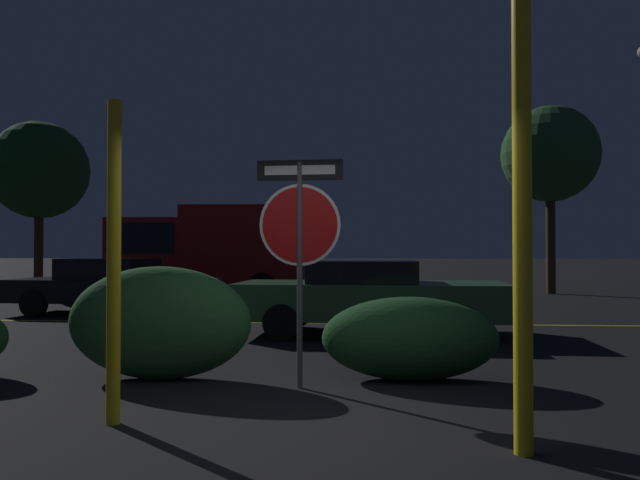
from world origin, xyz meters
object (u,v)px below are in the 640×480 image
stop_sign (300,226)px  yellow_pole_right (522,214)px  hedge_bush_1 (159,323)px  passing_car_1 (113,286)px  yellow_pole_left (114,261)px  tree_0 (550,155)px  hedge_bush_2 (410,338)px  passing_car_2 (370,296)px  delivery_truck (207,248)px  tree_1 (39,171)px

stop_sign → yellow_pole_right: size_ratio=0.70×
hedge_bush_1 → passing_car_1: passing_car_1 is taller
yellow_pole_left → hedge_bush_1: bearing=97.1°
tree_0 → hedge_bush_2: bearing=-111.2°
tree_0 → passing_car_2: bearing=-119.4°
yellow_pole_right → hedge_bush_2: (-0.65, 2.53, -1.26)m
passing_car_1 → delivery_truck: (0.88, 5.09, 0.92)m
stop_sign → delivery_truck: 13.32m
tree_0 → tree_1: 18.20m
tree_1 → passing_car_2: bearing=-41.7°
passing_car_2 → tree_1: tree_1 is taller
delivery_truck → tree_0: tree_0 is taller
yellow_pole_left → tree_0: 19.32m
hedge_bush_2 → passing_car_2: passing_car_2 is taller
stop_sign → hedge_bush_2: size_ratio=1.22×
hedge_bush_2 → tree_1: 19.44m
stop_sign → tree_0: bearing=68.7°
hedge_bush_1 → passing_car_1: 8.01m
passing_car_1 → passing_car_2: size_ratio=1.02×
yellow_pole_right → passing_car_1: bearing=126.5°
delivery_truck → yellow_pole_right: bearing=-159.2°
delivery_truck → hedge_bush_1: bearing=-169.8°
yellow_pole_left → passing_car_2: (2.18, 5.87, -0.70)m
delivery_truck → tree_1: (-6.82, 2.40, 2.81)m
tree_1 → tree_0: bearing=1.7°
yellow_pole_left → tree_1: size_ratio=0.45×
yellow_pole_left → tree_0: (8.46, 17.02, 3.45)m
stop_sign → hedge_bush_1: stop_sign is taller
tree_1 → hedge_bush_2: bearing=-49.6°
yellow_pole_right → hedge_bush_2: size_ratio=1.73×
stop_sign → passing_car_2: size_ratio=0.51×
stop_sign → delivery_truck: delivery_truck is taller
yellow_pole_left → hedge_bush_2: (2.62, 1.99, -0.90)m
yellow_pole_left → tree_1: bearing=120.5°
yellow_pole_left → passing_car_1: yellow_pole_left is taller
yellow_pole_right → passing_car_2: size_ratio=0.72×
passing_car_1 → tree_0: (12.25, 8.01, 4.16)m
yellow_pole_right → tree_1: 21.59m
stop_sign → tree_0: tree_0 is taller
hedge_bush_1 → tree_0: tree_0 is taller
hedge_bush_1 → yellow_pole_right: bearing=-34.1°
yellow_pole_right → passing_car_2: (-1.09, 6.41, -1.05)m
passing_car_2 → tree_0: (6.28, 11.15, 4.15)m
stop_sign → yellow_pole_left: 2.10m
hedge_bush_2 → tree_1: bearing=130.4°
tree_1 → yellow_pole_left: bearing=-59.5°
hedge_bush_1 → passing_car_1: (-3.56, 7.18, 0.02)m
passing_car_1 → yellow_pole_right: bearing=41.5°
stop_sign → yellow_pole_left: (-1.42, -1.50, -0.36)m
hedge_bush_1 → hedge_bush_2: size_ratio=1.06×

